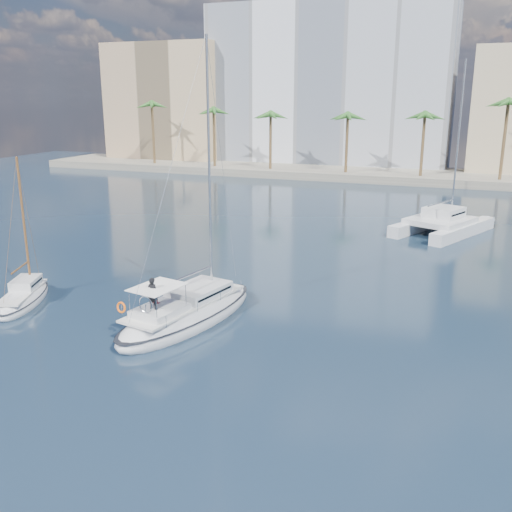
% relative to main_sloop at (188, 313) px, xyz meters
% --- Properties ---
extents(ground, '(160.00, 160.00, 0.00)m').
position_rel_main_sloop_xyz_m(ground, '(1.22, 3.53, -0.52)').
color(ground, black).
rests_on(ground, ground).
extents(quay, '(120.00, 14.00, 1.20)m').
position_rel_main_sloop_xyz_m(quay, '(1.22, 64.53, 0.08)').
color(quay, gray).
rests_on(quay, ground).
extents(building_modern, '(42.00, 16.00, 28.00)m').
position_rel_main_sloop_xyz_m(building_modern, '(-10.78, 76.53, 13.48)').
color(building_modern, white).
rests_on(building_modern, ground).
extents(building_tan_left, '(22.00, 14.00, 22.00)m').
position_rel_main_sloop_xyz_m(building_tan_left, '(-40.78, 72.53, 10.48)').
color(building_tan_left, tan).
rests_on(building_tan_left, ground).
extents(palm_left, '(3.60, 3.60, 12.30)m').
position_rel_main_sloop_xyz_m(palm_left, '(-32.78, 60.53, 9.76)').
color(palm_left, brown).
rests_on(palm_left, ground).
extents(palm_centre, '(3.60, 3.60, 12.30)m').
position_rel_main_sloop_xyz_m(palm_centre, '(1.22, 60.53, 9.76)').
color(palm_centre, brown).
rests_on(palm_centre, ground).
extents(main_sloop, '(5.74, 11.77, 16.75)m').
position_rel_main_sloop_xyz_m(main_sloop, '(0.00, 0.00, 0.00)').
color(main_sloop, silver).
rests_on(main_sloop, ground).
extents(small_sloop, '(4.43, 7.01, 9.64)m').
position_rel_main_sloop_xyz_m(small_sloop, '(-11.12, -1.05, -0.14)').
color(small_sloop, silver).
rests_on(small_sloop, ground).
extents(catamaran, '(9.33, 12.10, 15.94)m').
position_rel_main_sloop_xyz_m(catamaran, '(12.34, 28.55, 0.60)').
color(catamaran, silver).
rests_on(catamaran, ground).
extents(seagull, '(0.99, 0.42, 0.18)m').
position_rel_main_sloop_xyz_m(seagull, '(1.09, 4.42, 0.25)').
color(seagull, silver).
rests_on(seagull, ground).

